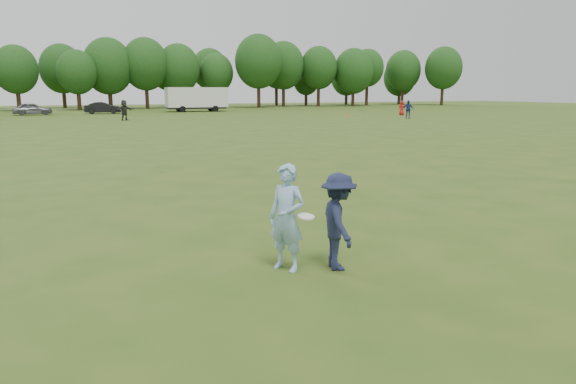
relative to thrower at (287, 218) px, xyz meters
name	(u,v)px	position (x,y,z in m)	size (l,w,h in m)	color
ground	(314,261)	(0.60, 0.20, -0.87)	(200.00, 200.00, 0.00)	#2D4D15
thrower	(287,218)	(0.00, 0.00, 0.00)	(0.63, 0.42, 1.74)	#8DB4DA
defender	(338,222)	(0.78, -0.29, -0.08)	(1.02, 0.59, 1.58)	#1B223D
player_far_b	(408,109)	(28.95, 36.14, 0.05)	(1.08, 0.45, 1.84)	navy
player_far_c	(402,108)	(32.44, 42.02, -0.04)	(0.81, 0.52, 1.65)	red
player_far_d	(124,110)	(2.18, 44.31, 0.10)	(1.80, 0.57, 1.95)	#282828
car_e	(32,109)	(-6.44, 59.28, -0.15)	(1.69, 4.19, 1.43)	slate
car_f	(103,108)	(1.28, 59.62, -0.16)	(1.49, 4.28, 1.41)	black
field_cone	(347,115)	(25.56, 42.53, -0.72)	(0.28, 0.28, 0.30)	#E83E0C
disc_in_play	(306,217)	(0.21, -0.27, 0.06)	(0.31, 0.30, 0.08)	white
cargo_trailer	(197,98)	(13.32, 61.51, 0.91)	(9.00, 2.75, 3.20)	white
treeline	(107,67)	(3.41, 77.10, 5.39)	(130.35, 18.39, 11.74)	#332114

